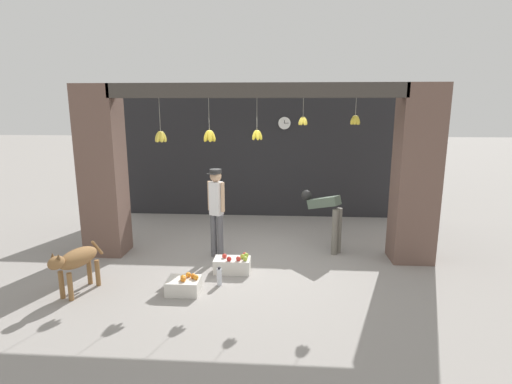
{
  "coord_description": "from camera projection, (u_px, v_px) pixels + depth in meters",
  "views": [
    {
      "loc": [
        0.47,
        -6.59,
        2.68
      ],
      "look_at": [
        0.0,
        0.46,
        1.16
      ],
      "focal_mm": 28.0,
      "sensor_mm": 36.0,
      "label": 1
    }
  ],
  "objects": [
    {
      "name": "dog",
      "position": [
        76.0,
        261.0,
        5.75
      ],
      "size": [
        0.48,
        0.96,
        0.73
      ],
      "rotation": [
        0.0,
        0.0,
        -1.9
      ],
      "color": "olive",
      "rests_on": "ground_plane"
    },
    {
      "name": "storefront_awning",
      "position": [
        253.0,
        93.0,
        6.53
      ],
      "size": [
        4.91,
        0.29,
        0.99
      ],
      "color": "#3D3833"
    },
    {
      "name": "ground_plane",
      "position": [
        254.0,
        262.0,
        7.02
      ],
      "size": [
        60.0,
        60.0,
        0.0
      ],
      "primitive_type": "plane",
      "color": "gray"
    },
    {
      "name": "worker_stooping",
      "position": [
        326.0,
        212.0,
        7.44
      ],
      "size": [
        0.75,
        0.63,
        1.11
      ],
      "rotation": [
        0.0,
        0.0,
        0.92
      ],
      "color": "#6B665B",
      "rests_on": "ground_plane"
    },
    {
      "name": "shop_pillar_left",
      "position": [
        103.0,
        172.0,
        7.17
      ],
      "size": [
        0.7,
        0.6,
        3.06
      ],
      "primitive_type": "cube",
      "color": "brown",
      "rests_on": "ground_plane"
    },
    {
      "name": "wall_clock",
      "position": [
        284.0,
        123.0,
        9.47
      ],
      "size": [
        0.31,
        0.03,
        0.31
      ],
      "color": "black"
    },
    {
      "name": "fruit_crate_apples",
      "position": [
        233.0,
        265.0,
        6.57
      ],
      "size": [
        0.59,
        0.33,
        0.31
      ],
      "color": "silver",
      "rests_on": "ground_plane"
    },
    {
      "name": "water_bottle",
      "position": [
        219.0,
        277.0,
        6.09
      ],
      "size": [
        0.08,
        0.08,
        0.29
      ],
      "color": "silver",
      "rests_on": "ground_plane"
    },
    {
      "name": "shop_pillar_right",
      "position": [
        416.0,
        175.0,
        6.81
      ],
      "size": [
        0.7,
        0.6,
        3.06
      ],
      "primitive_type": "cube",
      "color": "brown",
      "rests_on": "ground_plane"
    },
    {
      "name": "shopkeeper",
      "position": [
        216.0,
        206.0,
        7.07
      ],
      "size": [
        0.32,
        0.3,
        1.61
      ],
      "rotation": [
        0.0,
        0.0,
        2.73
      ],
      "color": "#56565B",
      "rests_on": "ground_plane"
    },
    {
      "name": "fruit_crate_oranges",
      "position": [
        184.0,
        285.0,
        5.84
      ],
      "size": [
        0.47,
        0.37,
        0.29
      ],
      "color": "silver",
      "rests_on": "ground_plane"
    },
    {
      "name": "shop_back_wall",
      "position": [
        263.0,
        155.0,
        9.74
      ],
      "size": [
        6.81,
        0.12,
        3.06
      ],
      "primitive_type": "cube",
      "color": "#232326",
      "rests_on": "ground_plane"
    }
  ]
}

